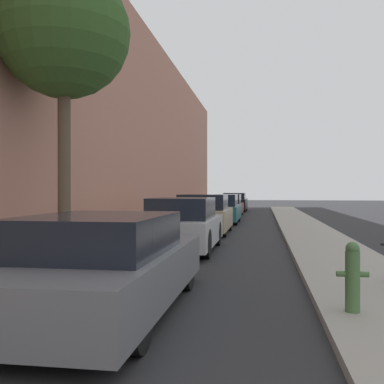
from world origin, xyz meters
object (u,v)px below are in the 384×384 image
(parked_car_champagne, at_px, (204,215))
(parked_car_grey, at_px, (103,265))
(parked_car_teal, at_px, (219,209))
(parked_car_black, at_px, (235,203))
(parked_car_maroon, at_px, (227,206))
(fire_hydrant, at_px, (353,276))
(parked_car_silver, at_px, (183,226))
(street_tree_near, at_px, (64,34))

(parked_car_champagne, bearing_deg, parked_car_grey, -89.54)
(parked_car_teal, relative_size, parked_car_black, 0.97)
(parked_car_champagne, bearing_deg, parked_car_maroon, 90.32)
(parked_car_teal, bearing_deg, parked_car_grey, -89.87)
(parked_car_maroon, height_order, fire_hydrant, parked_car_maroon)
(parked_car_grey, relative_size, parked_car_teal, 1.01)
(parked_car_champagne, height_order, fire_hydrant, parked_car_champagne)
(parked_car_silver, height_order, parked_car_champagne, parked_car_champagne)
(parked_car_grey, distance_m, parked_car_champagne, 10.92)
(parked_car_teal, height_order, fire_hydrant, parked_car_teal)
(parked_car_silver, xyz_separation_m, parked_car_maroon, (-0.14, 16.52, -0.03))
(parked_car_teal, relative_size, street_tree_near, 0.75)
(parked_car_black, bearing_deg, street_tree_near, -94.19)
(parked_car_black, height_order, street_tree_near, street_tree_near)
(parked_car_silver, xyz_separation_m, street_tree_near, (-1.93, -3.00, 4.11))
(parked_car_black, bearing_deg, fire_hydrant, -83.68)
(parked_car_champagne, height_order, street_tree_near, street_tree_near)
(parked_car_black, xyz_separation_m, fire_hydrant, (3.18, -28.73, -0.12))
(parked_car_teal, height_order, street_tree_near, street_tree_near)
(parked_car_maroon, relative_size, fire_hydrant, 5.42)
(parked_car_maroon, xyz_separation_m, fire_hydrant, (3.29, -22.49, -0.08))
(parked_car_maroon, bearing_deg, parked_car_silver, -89.50)
(parked_car_silver, xyz_separation_m, fire_hydrant, (3.14, -5.97, -0.11))
(parked_car_grey, xyz_separation_m, parked_car_champagne, (-0.09, 10.92, 0.07))
(street_tree_near, bearing_deg, parked_car_teal, 81.89)
(parked_car_grey, distance_m, fire_hydrant, 3.14)
(parked_car_black, relative_size, fire_hydrant, 5.51)
(parked_car_grey, distance_m, parked_car_maroon, 22.56)
(parked_car_silver, xyz_separation_m, parked_car_champagne, (-0.08, 4.88, 0.02))
(parked_car_teal, bearing_deg, parked_car_maroon, 91.06)
(parked_car_grey, xyz_separation_m, parked_car_maroon, (-0.15, 22.56, 0.02))
(parked_car_teal, relative_size, parked_car_maroon, 0.98)
(parked_car_maroon, bearing_deg, parked_car_black, 89.06)
(parked_car_black, height_order, fire_hydrant, parked_car_black)
(parked_car_grey, bearing_deg, parked_car_silver, 90.08)
(parked_car_teal, xyz_separation_m, parked_car_black, (-0.01, 12.44, 0.01))
(parked_car_grey, distance_m, parked_car_silver, 6.04)
(parked_car_champagne, xyz_separation_m, parked_car_black, (0.04, 17.88, -0.01))
(parked_car_champagne, distance_m, parked_car_black, 17.88)
(parked_car_champagne, bearing_deg, fire_hydrant, -73.46)
(street_tree_near, bearing_deg, parked_car_champagne, 76.80)
(fire_hydrant, bearing_deg, parked_car_black, 96.32)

